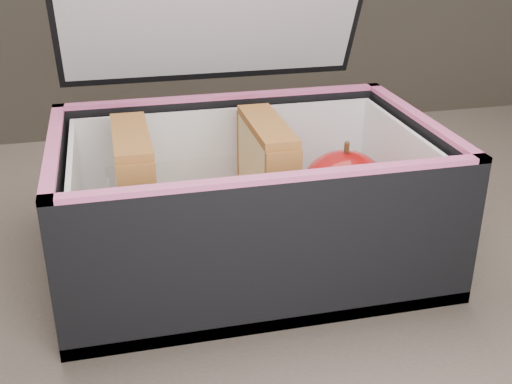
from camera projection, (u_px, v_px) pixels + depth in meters
kitchen_table at (317, 342)px, 0.63m from camera, size 1.20×0.80×0.75m
lunch_bag at (246, 188)px, 0.57m from camera, size 0.33×0.31×0.32m
plastic_tub at (204, 218)px, 0.57m from camera, size 0.16×0.12×0.07m
sandwich_left at (136, 197)px, 0.55m from camera, size 0.03×0.11×0.12m
sandwich_right at (267, 184)px, 0.57m from camera, size 0.03×0.11×0.12m
carrot_sticks at (209, 235)px, 0.57m from camera, size 0.05×0.14×0.03m
paper_napkin at (345, 226)px, 0.62m from camera, size 0.10×0.10×0.01m
red_apple at (344, 190)px, 0.60m from camera, size 0.10×0.10×0.09m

